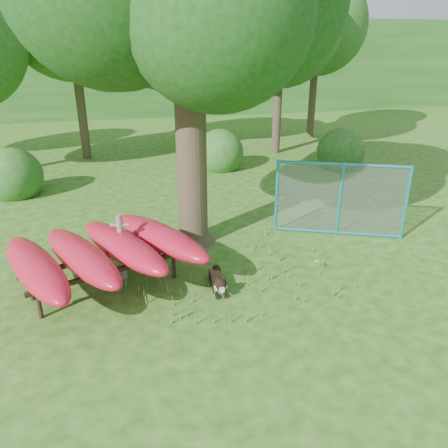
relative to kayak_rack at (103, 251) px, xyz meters
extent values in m
plane|color=#245110|center=(2.24, -0.92, -0.79)|extent=(80.00, 80.00, 0.00)
cylinder|color=#372C1E|center=(2.06, 1.75, 1.88)|extent=(0.79, 0.79, 5.35)
cone|color=#372C1E|center=(2.06, 1.75, -0.53)|extent=(1.19, 1.19, 0.53)
sphere|color=#124012|center=(2.36, 0.39, 4.13)|extent=(3.42, 3.42, 3.42)
cylinder|color=#372C1E|center=(2.69, 1.64, 2.63)|extent=(1.52, 0.45, 1.14)
cylinder|color=#372C1E|center=(1.57, 2.05, 3.06)|extent=(1.07, 0.94, 1.09)
cylinder|color=#6B6250|center=(0.36, 0.32, -0.10)|extent=(0.15, 0.15, 1.38)
cylinder|color=#6B6250|center=(0.36, 0.32, 0.37)|extent=(0.38, 0.15, 0.07)
cylinder|color=black|center=(-1.11, -0.76, -0.55)|extent=(0.10, 0.10, 0.50)
cylinder|color=black|center=(1.34, 0.10, -0.55)|extent=(0.10, 0.10, 0.50)
cylinder|color=black|center=(-1.34, -0.10, -0.55)|extent=(0.10, 0.10, 0.50)
cylinder|color=black|center=(1.11, 0.76, -0.55)|extent=(0.10, 0.10, 0.50)
cube|color=black|center=(0.11, -0.33, -0.28)|extent=(2.86, 1.06, 0.08)
cube|color=black|center=(-0.11, 0.33, -0.28)|extent=(2.86, 1.06, 0.08)
ellipsoid|color=red|center=(-1.13, -0.39, 0.00)|extent=(1.82, 3.03, 0.48)
ellipsoid|color=red|center=(-0.38, -0.13, 0.00)|extent=(1.91, 3.01, 0.48)
ellipsoid|color=red|center=(0.38, 0.13, 0.00)|extent=(1.99, 2.99, 0.48)
ellipsoid|color=red|center=(1.13, 0.39, 0.00)|extent=(2.07, 2.96, 0.48)
cube|color=black|center=(2.11, -0.43, -0.69)|extent=(0.27, 0.64, 0.22)
cube|color=silver|center=(2.10, -0.69, -0.70)|extent=(0.20, 0.14, 0.20)
sphere|color=black|center=(2.09, -0.86, -0.53)|extent=(0.23, 0.23, 0.23)
cube|color=silver|center=(2.08, -0.96, -0.56)|extent=(0.10, 0.13, 0.08)
sphere|color=silver|center=(2.02, -0.87, -0.56)|extent=(0.11, 0.11, 0.11)
sphere|color=silver|center=(2.16, -0.88, -0.56)|extent=(0.11, 0.11, 0.11)
cone|color=black|center=(2.03, -0.82, -0.40)|extent=(0.10, 0.11, 0.11)
cone|color=black|center=(2.15, -0.82, -0.40)|extent=(0.09, 0.11, 0.11)
cylinder|color=black|center=(2.01, -0.82, -0.75)|extent=(0.08, 0.27, 0.06)
cylinder|color=black|center=(2.17, -0.83, -0.75)|extent=(0.08, 0.27, 0.06)
sphere|color=black|center=(2.18, -0.09, -0.60)|extent=(0.14, 0.14, 0.14)
torus|color=blue|center=(2.09, -0.78, -0.58)|extent=(0.23, 0.08, 0.23)
cylinder|color=teal|center=(4.21, 1.91, 0.13)|extent=(0.11, 0.11, 1.84)
cylinder|color=teal|center=(5.60, 1.28, 0.13)|extent=(0.11, 0.11, 1.84)
cylinder|color=teal|center=(7.00, 0.65, 0.13)|extent=(0.11, 0.11, 1.84)
cylinder|color=teal|center=(5.60, 1.28, 1.00)|extent=(2.83, 1.33, 0.07)
cylinder|color=teal|center=(5.60, 1.28, -0.74)|extent=(2.83, 1.33, 0.07)
plane|color=gray|center=(5.60, 1.28, 0.13)|extent=(2.80, 1.26, 3.07)
cylinder|color=#44872C|center=(4.31, -0.30, -0.70)|extent=(0.02, 0.02, 0.19)
sphere|color=yellow|center=(4.31, -0.30, -0.60)|extent=(0.03, 0.03, 0.03)
sphere|color=yellow|center=(4.35, -0.27, -0.59)|extent=(0.03, 0.03, 0.03)
sphere|color=yellow|center=(4.28, -0.28, -0.61)|extent=(0.03, 0.03, 0.03)
sphere|color=yellow|center=(4.34, -0.32, -0.60)|extent=(0.03, 0.03, 0.03)
sphere|color=yellow|center=(4.30, -0.33, -0.59)|extent=(0.03, 0.03, 0.03)
cylinder|color=#372C1E|center=(-0.76, 11.08, 1.83)|extent=(0.36, 0.36, 5.25)
sphere|color=#22571C|center=(-0.76, 11.08, 4.83)|extent=(5.20, 5.20, 5.20)
cylinder|color=#372C1E|center=(3.74, 12.08, 1.13)|extent=(0.36, 0.36, 3.85)
sphere|color=#22571C|center=(3.74, 12.08, 3.33)|extent=(4.00, 4.00, 4.00)
cylinder|color=#372C1E|center=(7.24, 10.08, 1.59)|extent=(0.36, 0.36, 4.76)
sphere|color=#22571C|center=(7.24, 10.08, 4.31)|extent=(4.80, 4.80, 4.80)
cylinder|color=#372C1E|center=(10.24, 13.08, 1.66)|extent=(0.36, 0.36, 4.90)
sphere|color=#22571C|center=(10.24, 13.08, 4.46)|extent=(4.60, 4.60, 4.60)
sphere|color=#22571C|center=(-2.76, 6.58, -0.79)|extent=(1.80, 1.80, 1.80)
sphere|color=#22571C|center=(8.74, 7.08, -0.79)|extent=(1.80, 1.80, 1.80)
sphere|color=#22571C|center=(4.24, 8.08, -0.79)|extent=(1.80, 1.80, 1.80)
cube|color=#22571C|center=(2.24, 27.08, 2.21)|extent=(80.00, 12.00, 6.00)
camera|label=1|loc=(0.41, -7.76, 3.64)|focal=35.00mm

